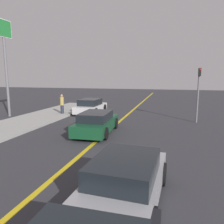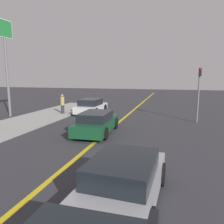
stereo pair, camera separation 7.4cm
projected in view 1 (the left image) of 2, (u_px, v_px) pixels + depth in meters
name	position (u px, v px, depth m)	size (l,w,h in m)	color
road_center_line	(117.00, 124.00, 15.10)	(0.20, 60.00, 0.01)	gold
car_ahead_center	(126.00, 180.00, 5.64)	(2.01, 3.91, 1.27)	#9E9EA3
car_far_distant	(97.00, 123.00, 12.62)	(2.01, 4.27, 1.26)	#144728
car_parked_left_lot	(91.00, 107.00, 19.20)	(1.94, 3.87, 1.32)	silver
pedestrian_mid_group	(62.00, 104.00, 18.48)	(0.33, 0.33, 1.63)	#282D3D
traffic_light	(198.00, 89.00, 15.19)	(0.18, 0.40, 3.83)	slate
roadside_sign	(4.00, 46.00, 17.10)	(0.20, 1.75, 7.64)	slate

